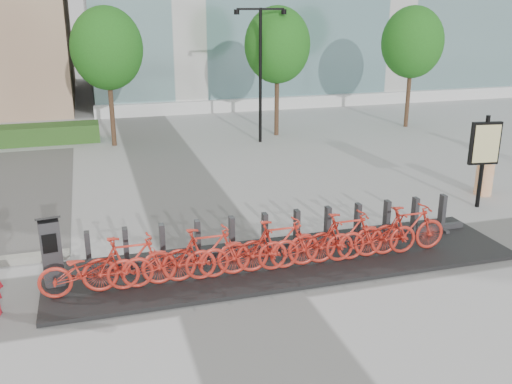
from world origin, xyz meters
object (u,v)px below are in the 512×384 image
object	(u,v)px
bike_0	(89,270)
construction_barrel	(484,179)
kiosk	(51,251)
map_sign	(485,147)

from	to	relation	value
bike_0	construction_barrel	bearing A→B (deg)	-74.22
kiosk	bike_0	bearing A→B (deg)	-49.10
kiosk	construction_barrel	bearing A→B (deg)	4.53
construction_barrel	bike_0	bearing A→B (deg)	-164.22
kiosk	construction_barrel	world-z (taller)	kiosk
construction_barrel	map_sign	size ratio (longest dim) A/B	0.38
bike_0	kiosk	xyz separation A→B (m)	(-0.64, 0.57, 0.20)
map_sign	bike_0	bearing A→B (deg)	-159.55
kiosk	map_sign	xyz separation A→B (m)	(10.55, 1.62, 0.86)
map_sign	kiosk	bearing A→B (deg)	-163.28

